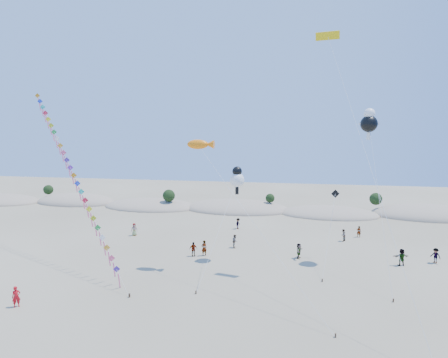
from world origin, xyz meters
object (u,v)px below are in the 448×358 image
(fish_kite, at_px, (201,145))
(parafoil_kite, at_px, (329,41))
(kite_train, at_px, (71,169))
(flyer_foreground, at_px, (16,297))

(fish_kite, xyz_separation_m, parafoil_kite, (12.37, 1.13, 9.93))
(kite_train, xyz_separation_m, parafoil_kite, (26.86, 1.39, 12.70))
(kite_train, xyz_separation_m, flyer_foreground, (1.78, -11.42, -9.16))
(parafoil_kite, bearing_deg, fish_kite, -174.76)
(parafoil_kite, bearing_deg, kite_train, -177.04)
(kite_train, height_order, fish_kite, kite_train)
(kite_train, distance_m, flyer_foreground, 14.75)
(fish_kite, relative_size, parafoil_kite, 0.59)
(flyer_foreground, bearing_deg, fish_kite, -3.87)
(kite_train, height_order, parafoil_kite, parafoil_kite)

